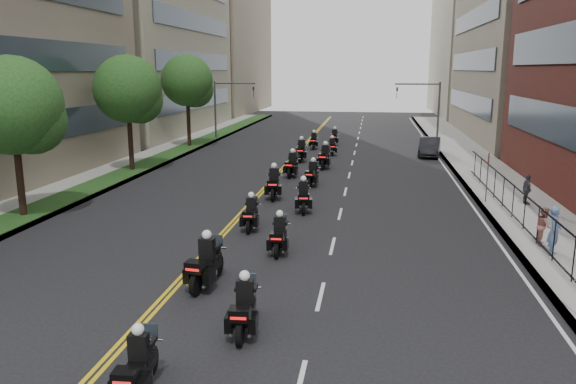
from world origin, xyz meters
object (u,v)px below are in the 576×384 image
Objects in this scene: motorcycle_8 at (292,166)px; motorcycle_9 at (325,158)px; motorcycle_1 at (244,309)px; motorcycle_2 at (206,265)px; pedestrian_a at (554,231)px; motorcycle_5 at (303,198)px; motorcycle_11 at (332,147)px; pedestrian_b at (544,226)px; motorcycle_13 at (334,138)px; motorcycle_0 at (138,368)px; motorcycle_7 at (313,175)px; motorcycle_10 at (301,151)px; parked_sedan at (430,147)px; pedestrian_c at (527,189)px; motorcycle_3 at (279,236)px; motorcycle_4 at (251,215)px; motorcycle_12 at (314,141)px; motorcycle_6 at (274,184)px.

motorcycle_8 is 0.96× the size of motorcycle_9.
motorcycle_2 is (-1.92, 2.96, 0.06)m from motorcycle_1.
motorcycle_2 is 1.36× the size of pedestrian_a.
motorcycle_1 is 25.10m from motorcycle_9.
pedestrian_a reaches higher than motorcycle_5.
motorcycle_11 is 24.70m from pedestrian_b.
pedestrian_a is at bearing -70.96° from motorcycle_13.
pedestrian_a reaches higher than motorcycle_0.
motorcycle_7 is 9.01m from motorcycle_10.
motorcycle_2 is 0.97× the size of motorcycle_10.
pedestrian_c is (3.18, -16.49, 0.18)m from parked_sedan.
pedestrian_a is (2.09, -24.55, 0.32)m from parked_sedan.
motorcycle_13 reaches higher than motorcycle_0.
pedestrian_c is at bearing -22.22° from motorcycle_8.
motorcycle_7 is 0.89× the size of motorcycle_9.
motorcycle_0 is at bearing -88.09° from motorcycle_9.
parked_sedan is (7.91, 12.92, 0.07)m from motorcycle_7.
motorcycle_0 is 1.40× the size of pedestrian_c.
motorcycle_1 is 12.93m from motorcycle_5.
motorcycle_9 reaches higher than motorcycle_11.
motorcycle_7 is (-0.08, 12.44, 0.02)m from motorcycle_3.
motorcycle_3 is 21.35m from motorcycle_10.
motorcycle_4 is 1.00× the size of motorcycle_12.
motorcycle_6 is 1.13× the size of motorcycle_13.
motorcycle_2 reaches higher than motorcycle_13.
motorcycle_0 reaches higher than parked_sedan.
motorcycle_9 is at bearing -55.64° from motorcycle_10.
motorcycle_10 reaches higher than motorcycle_1.
motorcycle_5 is 0.92× the size of motorcycle_6.
motorcycle_6 is at bearing 99.16° from motorcycle_3.
motorcycle_13 is at bearing 83.24° from motorcycle_4.
motorcycle_2 is 1.16× the size of motorcycle_11.
motorcycle_5 is at bearing -74.36° from motorcycle_8.
pedestrian_c is at bearing -62.78° from motorcycle_11.
motorcycle_1 is 0.92× the size of motorcycle_2.
motorcycle_4 is at bearing 107.98° from pedestrian_c.
motorcycle_7 is 11.66m from pedestrian_c.
motorcycle_12 reaches higher than motorcycle_0.
motorcycle_9 is 0.57× the size of parked_sedan.
motorcycle_0 is 15.46m from pedestrian_a.
motorcycle_13 is at bearing 88.04° from motorcycle_3.
motorcycle_9 is at bearing -97.53° from motorcycle_11.
motorcycle_2 is 1.12× the size of motorcycle_3.
motorcycle_0 is 0.97× the size of motorcycle_3.
motorcycle_4 is 1.21× the size of pedestrian_a.
pedestrian_b is at bearing 37.70° from motorcycle_1.
motorcycle_8 is 1.66× the size of pedestrian_b.
motorcycle_11 is 0.96× the size of motorcycle_12.
motorcycle_2 is at bearing -88.97° from motorcycle_7.
motorcycle_9 is 1.73× the size of pedestrian_b.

